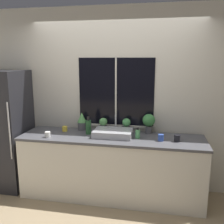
# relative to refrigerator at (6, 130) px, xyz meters

# --- Properties ---
(ground_plane) EXTENTS (14.00, 14.00, 0.00)m
(ground_plane) POSITION_rel_refrigerator_xyz_m (1.65, -0.35, -0.89)
(ground_plane) COLOR #937F60
(wall_back) EXTENTS (8.00, 0.09, 2.70)m
(wall_back) POSITION_rel_refrigerator_xyz_m (1.65, 0.37, 0.46)
(wall_back) COLOR beige
(wall_back) RESTS_ON ground_plane
(wall_left) EXTENTS (0.06, 7.00, 2.70)m
(wall_left) POSITION_rel_refrigerator_xyz_m (-0.59, 1.15, 0.46)
(wall_left) COLOR beige
(wall_left) RESTS_ON ground_plane
(counter) EXTENTS (2.57, 0.68, 0.89)m
(counter) POSITION_rel_refrigerator_xyz_m (1.65, -0.03, -0.45)
(counter) COLOR silver
(counter) RESTS_ON ground_plane
(refrigerator) EXTENTS (0.63, 0.67, 1.79)m
(refrigerator) POSITION_rel_refrigerator_xyz_m (0.00, 0.00, 0.00)
(refrigerator) COLOR #232328
(refrigerator) RESTS_ON ground_plane
(sink) EXTENTS (0.53, 0.42, 0.28)m
(sink) POSITION_rel_refrigerator_xyz_m (1.67, 0.00, 0.04)
(sink) COLOR #ADADB2
(sink) RESTS_ON counter
(potted_plant_far_left) EXTENTS (0.14, 0.14, 0.27)m
(potted_plant_far_left) POSITION_rel_refrigerator_xyz_m (1.14, 0.23, 0.14)
(potted_plant_far_left) COLOR #4C4C51
(potted_plant_far_left) RESTS_ON counter
(potted_plant_center_left) EXTENTS (0.13, 0.13, 0.20)m
(potted_plant_center_left) POSITION_rel_refrigerator_xyz_m (1.47, 0.23, 0.10)
(potted_plant_center_left) COLOR #4C4C51
(potted_plant_center_left) RESTS_ON counter
(potted_plant_center_right) EXTENTS (0.12, 0.12, 0.21)m
(potted_plant_center_right) POSITION_rel_refrigerator_xyz_m (1.82, 0.23, 0.10)
(potted_plant_center_right) COLOR #4C4C51
(potted_plant_center_right) RESTS_ON counter
(potted_plant_far_right) EXTENTS (0.18, 0.18, 0.29)m
(potted_plant_far_right) POSITION_rel_refrigerator_xyz_m (2.15, 0.23, 0.18)
(potted_plant_far_right) COLOR #4C4C51
(potted_plant_far_right) RESTS_ON counter
(soap_bottle) EXTENTS (0.06, 0.06, 0.15)m
(soap_bottle) POSITION_rel_refrigerator_xyz_m (2.01, -0.03, 0.06)
(soap_bottle) COLOR #519E5B
(soap_bottle) RESTS_ON counter
(bottle_tall) EXTENTS (0.08, 0.08, 0.26)m
(bottle_tall) POSITION_rel_refrigerator_xyz_m (1.30, 0.03, 0.11)
(bottle_tall) COLOR #235128
(bottle_tall) RESTS_ON counter
(mug_blue) EXTENTS (0.07, 0.07, 0.09)m
(mug_blue) POSITION_rel_refrigerator_xyz_m (2.32, -0.09, 0.04)
(mug_blue) COLOR #3351AD
(mug_blue) RESTS_ON counter
(mug_black) EXTENTS (0.08, 0.08, 0.09)m
(mug_black) POSITION_rel_refrigerator_xyz_m (2.53, -0.08, 0.05)
(mug_black) COLOR black
(mug_black) RESTS_ON counter
(mug_white) EXTENTS (0.07, 0.07, 0.08)m
(mug_white) POSITION_rel_refrigerator_xyz_m (0.79, -0.22, 0.04)
(mug_white) COLOR white
(mug_white) RESTS_ON counter
(mug_yellow) EXTENTS (0.08, 0.08, 0.08)m
(mug_yellow) POSITION_rel_refrigerator_xyz_m (0.91, 0.11, 0.04)
(mug_yellow) COLOR gold
(mug_yellow) RESTS_ON counter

